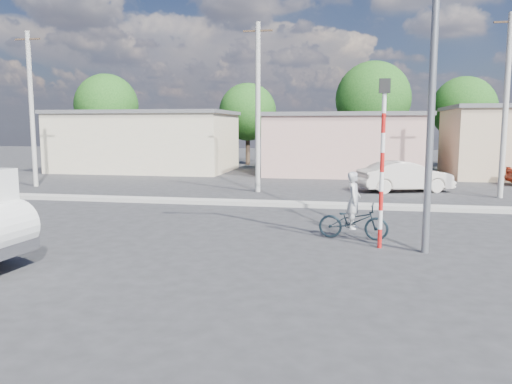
% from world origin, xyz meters
% --- Properties ---
extents(ground_plane, '(120.00, 120.00, 0.00)m').
position_xyz_m(ground_plane, '(0.00, 0.00, 0.00)').
color(ground_plane, '#28282B').
rests_on(ground_plane, ground).
extents(median, '(40.00, 0.80, 0.16)m').
position_xyz_m(median, '(0.00, 8.00, 0.08)').
color(median, '#99968E').
rests_on(median, ground).
extents(bicycle, '(2.00, 0.86, 1.02)m').
position_xyz_m(bicycle, '(2.52, 2.44, 0.51)').
color(bicycle, black).
rests_on(bicycle, ground).
extents(cyclist, '(0.44, 0.62, 1.61)m').
position_xyz_m(cyclist, '(2.52, 2.44, 0.81)').
color(cyclist, white).
rests_on(cyclist, ground).
extents(car_cream, '(4.77, 2.96, 1.48)m').
position_xyz_m(car_cream, '(5.04, 13.45, 0.74)').
color(car_cream, beige).
rests_on(car_cream, ground).
extents(traffic_pole, '(0.28, 0.18, 4.36)m').
position_xyz_m(traffic_pole, '(3.20, 1.50, 2.59)').
color(traffic_pole, red).
rests_on(traffic_pole, ground).
extents(streetlight, '(2.34, 0.22, 9.00)m').
position_xyz_m(streetlight, '(4.14, 1.20, 4.96)').
color(streetlight, slate).
rests_on(streetlight, ground).
extents(building_row, '(37.80, 7.30, 4.44)m').
position_xyz_m(building_row, '(1.10, 22.00, 2.13)').
color(building_row, beige).
rests_on(building_row, ground).
extents(tree_row, '(34.13, 7.32, 8.10)m').
position_xyz_m(tree_row, '(-2.27, 28.62, 4.83)').
color(tree_row, '#38281E').
rests_on(tree_row, ground).
extents(utility_poles, '(35.40, 0.24, 8.00)m').
position_xyz_m(utility_poles, '(3.25, 12.00, 4.07)').
color(utility_poles, '#99968E').
rests_on(utility_poles, ground).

